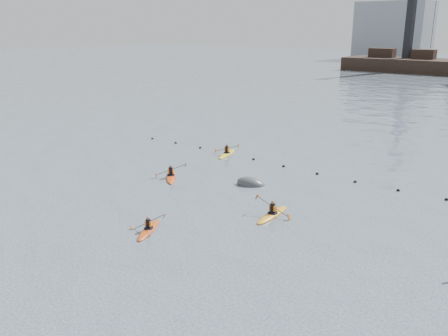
{
  "coord_description": "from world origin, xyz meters",
  "views": [
    {
      "loc": [
        16.56,
        -8.26,
        10.58
      ],
      "look_at": [
        0.39,
        11.94,
        2.8
      ],
      "focal_mm": 38.0,
      "sensor_mm": 36.0,
      "label": 1
    }
  ],
  "objects_px": {
    "kayaker_0": "(149,229)",
    "kayaker_3": "(272,214)",
    "kayaker_5": "(227,154)",
    "kayaker_2": "(171,176)",
    "mooring_buoy": "(251,185)"
  },
  "relations": [
    {
      "from": "kayaker_3",
      "to": "kayaker_5",
      "type": "relative_size",
      "value": 1.01
    },
    {
      "from": "kayaker_2",
      "to": "mooring_buoy",
      "type": "xyz_separation_m",
      "value": [
        5.53,
        2.3,
        -0.1
      ]
    },
    {
      "from": "kayaker_0",
      "to": "kayaker_5",
      "type": "height_order",
      "value": "kayaker_0"
    },
    {
      "from": "kayaker_2",
      "to": "kayaker_3",
      "type": "relative_size",
      "value": 0.86
    },
    {
      "from": "kayaker_5",
      "to": "kayaker_3",
      "type": "bearing_deg",
      "value": -56.85
    },
    {
      "from": "kayaker_0",
      "to": "kayaker_2",
      "type": "distance_m",
      "value": 9.37
    },
    {
      "from": "kayaker_0",
      "to": "kayaker_3",
      "type": "relative_size",
      "value": 0.85
    },
    {
      "from": "mooring_buoy",
      "to": "kayaker_2",
      "type": "bearing_deg",
      "value": -157.44
    },
    {
      "from": "kayaker_3",
      "to": "mooring_buoy",
      "type": "xyz_separation_m",
      "value": [
        -4.21,
        3.79,
        -0.1
      ]
    },
    {
      "from": "kayaker_0",
      "to": "kayaker_3",
      "type": "height_order",
      "value": "kayaker_3"
    },
    {
      "from": "kayaker_5",
      "to": "mooring_buoy",
      "type": "bearing_deg",
      "value": -55.93
    },
    {
      "from": "kayaker_3",
      "to": "kayaker_2",
      "type": "bearing_deg",
      "value": 167.27
    },
    {
      "from": "kayaker_0",
      "to": "kayaker_2",
      "type": "relative_size",
      "value": 0.99
    },
    {
      "from": "kayaker_2",
      "to": "kayaker_3",
      "type": "height_order",
      "value": "kayaker_3"
    },
    {
      "from": "kayaker_3",
      "to": "kayaker_5",
      "type": "bearing_deg",
      "value": 135.34
    }
  ]
}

